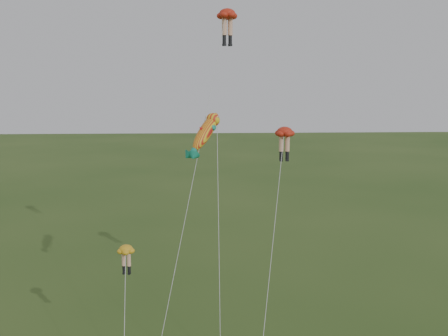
{
  "coord_description": "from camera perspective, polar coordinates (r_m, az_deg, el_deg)",
  "views": [
    {
      "loc": [
        -0.0,
        -25.04,
        17.57
      ],
      "look_at": [
        1.57,
        6.0,
        12.23
      ],
      "focal_mm": 40.0,
      "sensor_mm": 36.0,
      "label": 1
    }
  ],
  "objects": [
    {
      "name": "legs_kite_red_high",
      "position": [
        33.81,
        0.23,
        16.26
      ],
      "size": [
        5.88,
        10.67,
        22.35
      ],
      "rotation": [
        0.0,
        0.0,
        0.38
      ],
      "color": "red",
      "rests_on": "ground"
    },
    {
      "name": "legs_kite_red_mid",
      "position": [
        33.61,
        6.89,
        3.38
      ],
      "size": [
        3.64,
        9.78,
        14.66
      ],
      "rotation": [
        0.0,
        0.0,
        0.06
      ],
      "color": "red",
      "rests_on": "ground"
    },
    {
      "name": "legs_kite_yellow",
      "position": [
        28.92,
        -11.15,
        -10.03
      ],
      "size": [
        1.2,
        5.16,
        8.57
      ],
      "rotation": [
        0.0,
        0.0,
        -0.22
      ],
      "color": "gold",
      "rests_on": "ground"
    },
    {
      "name": "fish_kite",
      "position": [
        30.04,
        -2.09,
        4.01
      ],
      "size": [
        2.5,
        6.62,
        16.03
      ],
      "rotation": [
        0.76,
        0.0,
        -0.71
      ],
      "color": "yellow",
      "rests_on": "ground"
    }
  ]
}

